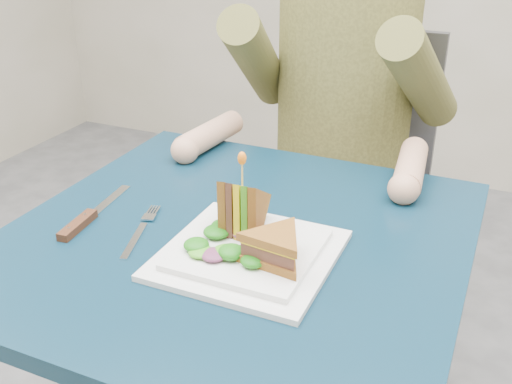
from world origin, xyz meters
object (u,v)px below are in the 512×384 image
at_px(knife, 84,220).
at_px(fork, 140,232).
at_px(diner, 345,49).
at_px(plate, 249,252).
at_px(chair, 348,174).
at_px(table, 237,273).
at_px(sandwich_upright, 243,211).
at_px(sandwich_flat, 276,248).

bearing_deg(knife, fork, 4.91).
height_order(diner, fork, diner).
bearing_deg(plate, chair, 93.79).
height_order(table, chair, chair).
height_order(sandwich_upright, fork, sandwich_upright).
height_order(table, plate, plate).
bearing_deg(fork, chair, 79.35).
bearing_deg(diner, fork, -102.37).
height_order(sandwich_flat, sandwich_upright, sandwich_upright).
height_order(diner, sandwich_flat, diner).
height_order(plate, knife, plate).
bearing_deg(sandwich_flat, plate, 155.56).
bearing_deg(fork, diner, 77.63).
relative_size(sandwich_upright, fork, 0.84).
distance_m(diner, knife, 0.75).
bearing_deg(sandwich_flat, sandwich_upright, 141.00).
height_order(plate, sandwich_flat, sandwich_flat).
xyz_separation_m(sandwich_flat, sandwich_upright, (-0.09, 0.07, 0.01)).
bearing_deg(fork, sandwich_upright, 17.04).
xyz_separation_m(diner, plate, (0.05, -0.67, -0.18)).
xyz_separation_m(chair, knife, (-0.26, -0.79, 0.20)).
relative_size(plate, fork, 1.48).
distance_m(sandwich_upright, knife, 0.29).
bearing_deg(diner, sandwich_flat, -81.24).
bearing_deg(table, fork, -155.75).
height_order(chair, sandwich_flat, chair).
distance_m(fork, knife, 0.11).
distance_m(sandwich_flat, fork, 0.26).
height_order(fork, knife, knife).
xyz_separation_m(chair, fork, (-0.15, -0.79, 0.19)).
distance_m(chair, fork, 0.82).
height_order(sandwich_flat, knife, sandwich_flat).
distance_m(table, knife, 0.28).
relative_size(table, plate, 2.88).
distance_m(sandwich_upright, fork, 0.18).
distance_m(table, chair, 0.73).
bearing_deg(diner, knife, -110.53).
relative_size(diner, fork, 4.23).
bearing_deg(sandwich_flat, knife, 178.53).
height_order(plate, fork, plate).
xyz_separation_m(sandwich_flat, fork, (-0.25, 0.02, -0.04)).
distance_m(plate, fork, 0.20).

